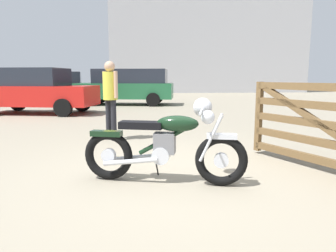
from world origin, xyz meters
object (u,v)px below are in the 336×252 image
(vintage_motorcycle, at_px, (168,144))
(red_hatchback_near, at_px, (127,86))
(dark_sedan_left, at_px, (63,86))
(pale_sedan_back, at_px, (38,91))
(bystander, at_px, (110,92))

(vintage_motorcycle, relative_size, red_hatchback_near, 0.42)
(vintage_motorcycle, height_order, red_hatchback_near, red_hatchback_near)
(vintage_motorcycle, xyz_separation_m, dark_sedan_left, (-5.03, 14.64, 0.34))
(red_hatchback_near, bearing_deg, dark_sedan_left, -30.15)
(vintage_motorcycle, height_order, dark_sedan_left, dark_sedan_left)
(vintage_motorcycle, relative_size, pale_sedan_back, 0.46)
(pale_sedan_back, xyz_separation_m, dark_sedan_left, (-0.78, 6.65, 0.00))
(dark_sedan_left, bearing_deg, bystander, 99.25)
(vintage_motorcycle, bearing_deg, dark_sedan_left, 122.62)
(red_hatchback_near, relative_size, dark_sedan_left, 1.11)
(bystander, height_order, red_hatchback_near, red_hatchback_near)
(red_hatchback_near, bearing_deg, bystander, 99.21)
(vintage_motorcycle, bearing_deg, red_hatchback_near, 109.39)
(bystander, xyz_separation_m, dark_sedan_left, (-4.02, 11.86, -0.18))
(bystander, relative_size, dark_sedan_left, 0.38)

